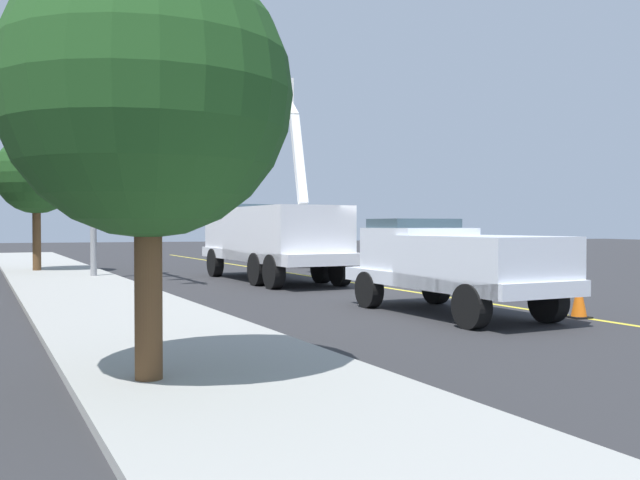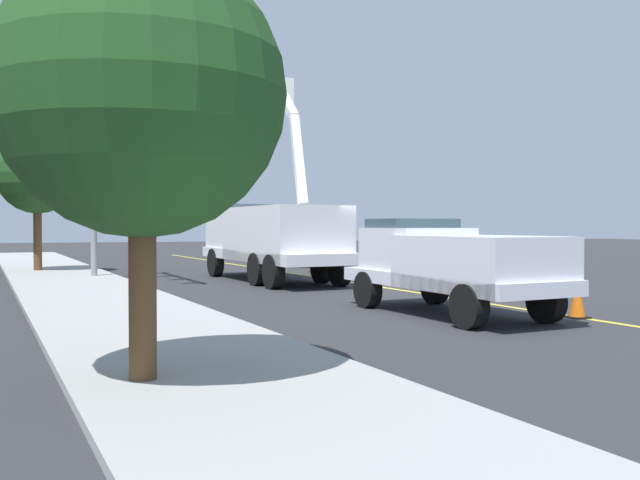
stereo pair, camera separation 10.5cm
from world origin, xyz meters
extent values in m
plane|color=#2D2D30|center=(0.00, 0.00, 0.00)|extent=(120.00, 120.00, 0.00)
cube|color=#9E9E99|center=(-1.27, 8.37, 0.06)|extent=(59.86, 12.53, 0.12)
cube|color=yellow|center=(0.00, 0.00, 0.00)|extent=(49.46, 7.63, 0.01)
cube|color=white|center=(2.39, 2.50, 0.90)|extent=(8.48, 3.70, 0.36)
cube|color=white|center=(4.99, 2.89, 1.67)|extent=(2.95, 2.72, 1.60)
cube|color=#384C56|center=(5.19, 2.92, 2.37)|extent=(2.10, 2.35, 0.64)
cube|color=white|center=(1.42, 2.35, 1.62)|extent=(5.56, 3.26, 1.80)
cube|color=white|center=(0.61, 2.09, 4.01)|extent=(1.57, 0.37, 3.00)
cube|color=white|center=(2.59, 1.97, 6.18)|extent=(2.81, 0.45, 1.70)
cube|color=white|center=(3.92, 1.89, 6.76)|extent=(0.90, 0.90, 0.90)
cube|color=yellow|center=(3.92, 1.89, 7.36)|extent=(0.36, 0.24, 0.60)
cylinder|color=black|center=(5.06, 4.04, 0.52)|extent=(1.08, 0.49, 1.04)
cylinder|color=black|center=(5.40, 1.81, 0.52)|extent=(1.08, 0.49, 1.04)
cylinder|color=black|center=(0.77, 3.39, 0.52)|extent=(1.08, 0.49, 1.04)
cylinder|color=black|center=(1.10, 1.16, 0.52)|extent=(1.08, 0.49, 1.04)
cylinder|color=black|center=(-0.53, 3.19, 0.52)|extent=(1.08, 0.49, 1.04)
cylinder|color=black|center=(-0.19, 0.97, 0.52)|extent=(1.08, 0.49, 1.04)
cube|color=white|center=(-7.42, 1.01, 0.75)|extent=(5.85, 2.91, 0.30)
cube|color=white|center=(-6.20, 1.20, 1.30)|extent=(2.28, 2.21, 1.10)
cube|color=#384C56|center=(-6.00, 1.23, 1.78)|extent=(1.59, 1.95, 0.56)
cube|color=white|center=(-8.42, 0.86, 1.15)|extent=(3.64, 2.58, 1.10)
cylinder|color=black|center=(-5.73, 2.22, 0.42)|extent=(0.88, 0.42, 0.84)
cylinder|color=black|center=(-5.45, 0.36, 0.42)|extent=(0.88, 0.42, 0.84)
cylinder|color=black|center=(-9.39, 1.67, 0.42)|extent=(0.88, 0.42, 0.84)
cylinder|color=black|center=(-9.11, -0.20, 0.42)|extent=(0.88, 0.42, 0.84)
cube|color=tan|center=(11.41, -0.86, 0.79)|extent=(5.03, 2.60, 0.70)
cube|color=#384C56|center=(11.56, -0.83, 1.39)|extent=(3.67, 2.17, 0.60)
cylinder|color=black|center=(9.92, -1.94, 0.34)|extent=(0.71, 0.34, 0.68)
cylinder|color=black|center=(9.67, -0.25, 0.34)|extent=(0.71, 0.34, 0.68)
cylinder|color=black|center=(13.15, -1.46, 0.34)|extent=(0.71, 0.34, 0.68)
cylinder|color=black|center=(12.89, 0.23, 0.34)|extent=(0.71, 0.34, 0.68)
cube|color=black|center=(-8.73, -1.21, 0.02)|extent=(0.40, 0.40, 0.04)
cone|color=orange|center=(-8.73, -1.21, 0.46)|extent=(0.32, 0.32, 0.83)
cylinder|color=white|center=(-8.73, -1.21, 0.54)|extent=(0.20, 0.20, 0.08)
cube|color=black|center=(7.08, 1.55, 0.02)|extent=(0.40, 0.40, 0.04)
cone|color=orange|center=(7.08, 1.55, 0.40)|extent=(0.32, 0.32, 0.72)
cylinder|color=white|center=(7.08, 1.55, 0.47)|extent=(0.20, 0.20, 0.08)
cylinder|color=gray|center=(5.20, 8.34, 3.87)|extent=(0.22, 0.22, 7.73)
cube|color=gray|center=(2.23, 7.89, 7.09)|extent=(5.96, 1.06, 0.16)
cube|color=gold|center=(3.50, 8.08, 6.54)|extent=(0.20, 0.57, 1.00)
cube|color=black|center=(3.52, 7.98, 6.54)|extent=(0.25, 0.35, 0.84)
cube|color=gold|center=(1.80, 7.83, 6.54)|extent=(0.20, 0.57, 1.00)
cube|color=black|center=(1.82, 7.73, 6.54)|extent=(0.25, 0.35, 0.84)
cube|color=gold|center=(0.11, 7.57, 6.54)|extent=(0.20, 0.57, 1.00)
cube|color=black|center=(0.12, 7.47, 6.54)|extent=(0.25, 0.35, 0.84)
cylinder|color=brown|center=(-12.35, 7.65, 1.13)|extent=(0.32, 0.32, 2.26)
sphere|color=#1E471C|center=(-12.35, 7.65, 3.44)|extent=(3.37, 3.37, 3.37)
cylinder|color=brown|center=(8.97, 10.50, 1.42)|extent=(0.32, 0.32, 2.84)
sphere|color=#1E471C|center=(8.97, 10.50, 3.93)|extent=(3.13, 3.13, 3.13)
camera|label=1|loc=(-20.61, 8.22, 1.92)|focal=38.89mm
camera|label=2|loc=(-20.64, 8.12, 1.92)|focal=38.89mm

